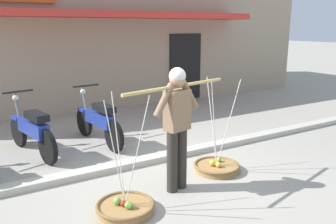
% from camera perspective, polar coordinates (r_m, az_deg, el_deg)
% --- Properties ---
extents(ground_plane, '(90.00, 90.00, 0.00)m').
position_cam_1_polar(ground_plane, '(5.26, -0.20, -10.89)').
color(ground_plane, '#9E998C').
extents(sidewalk_curb, '(20.00, 0.24, 0.10)m').
position_cam_1_polar(sidewalk_curb, '(5.81, -3.72, -7.93)').
color(sidewalk_curb, '#BAB4A5').
rests_on(sidewalk_curb, ground).
extents(fruit_vendor, '(1.75, 0.47, 1.70)m').
position_cam_1_polar(fruit_vendor, '(4.61, 1.51, -1.54)').
color(fruit_vendor, '#2D2823').
rests_on(fruit_vendor, ground).
extents(fruit_basket_left_side, '(0.72, 0.72, 1.45)m').
position_cam_1_polar(fruit_basket_left_side, '(4.40, -7.03, -15.19)').
color(fruit_basket_left_side, '#9E7542').
rests_on(fruit_basket_left_side, ground).
extents(fruit_basket_right_side, '(0.72, 0.72, 1.45)m').
position_cam_1_polar(fruit_basket_right_side, '(5.55, 7.98, -8.86)').
color(fruit_basket_right_side, '#9E7542').
rests_on(fruit_basket_right_side, ground).
extents(motorcycle_second_in_row, '(0.61, 1.79, 1.09)m').
position_cam_1_polar(motorcycle_second_in_row, '(6.49, -21.42, -2.79)').
color(motorcycle_second_in_row, black).
rests_on(motorcycle_second_in_row, ground).
extents(motorcycle_third_in_row, '(0.54, 1.82, 1.09)m').
position_cam_1_polar(motorcycle_third_in_row, '(6.76, -11.32, -1.44)').
color(motorcycle_third_in_row, black).
rests_on(motorcycle_third_in_row, ground).
extents(storefront_building, '(13.00, 6.00, 4.20)m').
position_cam_1_polar(storefront_building, '(12.06, -11.92, 13.05)').
color(storefront_building, tan).
rests_on(storefront_building, ground).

